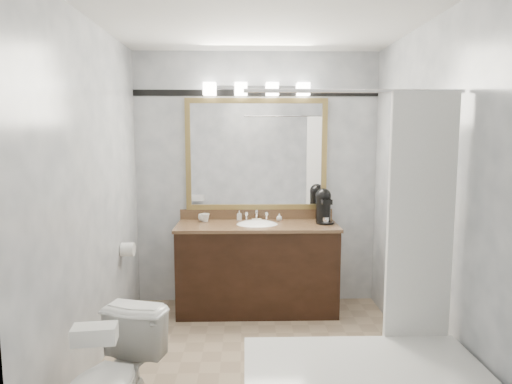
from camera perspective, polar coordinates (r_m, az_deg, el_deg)
room at (r=3.28m, az=0.62°, el=-0.64°), size 2.42×2.62×2.52m
vanity at (r=4.44m, az=0.13°, el=-9.20°), size 1.53×0.58×0.97m
mirror at (r=4.53m, az=0.05°, el=4.71°), size 1.40×0.04×1.10m
vanity_light_bar at (r=4.50m, az=0.07°, el=12.77°), size 1.02×0.14×0.12m
accent_stripe at (r=4.56m, az=0.05°, el=12.27°), size 2.40×0.01×0.06m
tp_roll at (r=4.16m, az=-15.74°, el=-6.93°), size 0.11×0.12×0.12m
toilet at (r=2.82m, az=-17.54°, el=-21.78°), size 0.56×0.76×0.69m
tissue_box at (r=2.44m, az=-19.52°, el=-16.41°), size 0.22×0.14×0.09m
coffee_maker at (r=4.44m, az=8.44°, el=-1.63°), size 0.17×0.22×0.33m
cup_left at (r=4.51m, az=-6.65°, el=-3.20°), size 0.12×0.12×0.07m
cup_right at (r=4.49m, az=-6.37°, el=-3.21°), size 0.10×0.10×0.08m
soap_bottle_a at (r=4.55m, az=-2.10°, el=-2.93°), size 0.05×0.05×0.09m
soap_bottle_b at (r=4.51m, az=2.92°, el=-3.16°), size 0.07×0.07×0.07m
soap_bar at (r=4.46m, az=0.11°, el=-3.57°), size 0.10×0.07×0.03m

